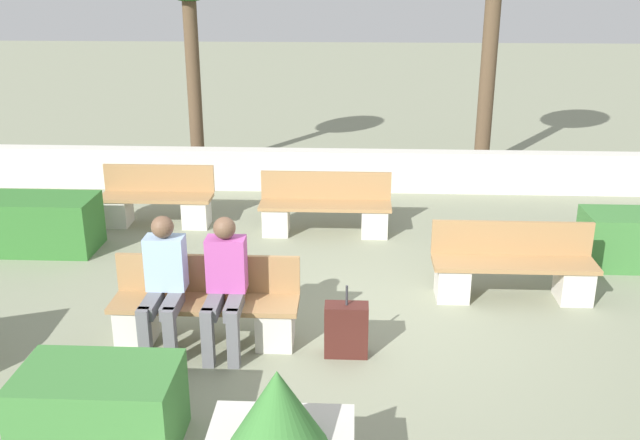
{
  "coord_description": "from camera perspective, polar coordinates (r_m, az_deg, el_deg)",
  "views": [
    {
      "loc": [
        -0.1,
        -6.98,
        3.56
      ],
      "look_at": [
        -0.46,
        0.5,
        0.9
      ],
      "focal_mm": 40.0,
      "sensor_mm": 36.0,
      "label": 1
    }
  ],
  "objects": [
    {
      "name": "ground_plane",
      "position": [
        7.83,
        3.25,
        -7.5
      ],
      "size": [
        60.0,
        60.0,
        0.0
      ],
      "primitive_type": "plane",
      "color": "gray"
    },
    {
      "name": "perimeter_wall",
      "position": [
        12.0,
        3.17,
        3.97
      ],
      "size": [
        12.61,
        0.3,
        0.69
      ],
      "color": "beige",
      "rests_on": "ground_plane"
    },
    {
      "name": "bench_front",
      "position": [
        7.24,
        -9.12,
        -7.21
      ],
      "size": [
        1.86,
        0.48,
        0.85
      ],
      "color": "#A37A4C",
      "rests_on": "ground_plane"
    },
    {
      "name": "bench_left_side",
      "position": [
        10.63,
        -12.91,
        1.28
      ],
      "size": [
        1.63,
        0.49,
        0.85
      ],
      "rotation": [
        0.0,
        0.0,
        -0.12
      ],
      "color": "#A37A4C",
      "rests_on": "ground_plane"
    },
    {
      "name": "bench_right_side",
      "position": [
        10.0,
        0.43,
        0.7
      ],
      "size": [
        1.84,
        0.49,
        0.85
      ],
      "rotation": [
        0.0,
        0.0,
        -0.15
      ],
      "color": "#A37A4C",
      "rests_on": "ground_plane"
    },
    {
      "name": "bench_back",
      "position": [
        8.35,
        15.18,
        -3.95
      ],
      "size": [
        1.82,
        0.48,
        0.85
      ],
      "rotation": [
        0.0,
        0.0,
        0.1
      ],
      "color": "#A37A4C",
      "rests_on": "ground_plane"
    },
    {
      "name": "person_seated_man",
      "position": [
        6.9,
        -7.63,
        -4.76
      ],
      "size": [
        0.38,
        0.63,
        1.33
      ],
      "color": "slate",
      "rests_on": "ground_plane"
    },
    {
      "name": "person_seated_woman",
      "position": [
        7.03,
        -12.42,
        -4.59
      ],
      "size": [
        0.38,
        0.63,
        1.34
      ],
      "color": "slate",
      "rests_on": "ground_plane"
    },
    {
      "name": "hedge_block_near_right",
      "position": [
        10.11,
        -21.36,
        -0.29
      ],
      "size": [
        1.43,
        0.77,
        0.72
      ],
      "color": "#33702D",
      "rests_on": "ground_plane"
    },
    {
      "name": "hedge_block_mid_left",
      "position": [
        5.95,
        -17.18,
        -14.23
      ],
      "size": [
        1.22,
        0.75,
        0.67
      ],
      "color": "#3D7A38",
      "rests_on": "ground_plane"
    },
    {
      "name": "suitcase",
      "position": [
        6.94,
        2.12,
        -8.77
      ],
      "size": [
        0.42,
        0.21,
        0.73
      ],
      "color": "#471E19",
      "rests_on": "ground_plane"
    }
  ]
}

